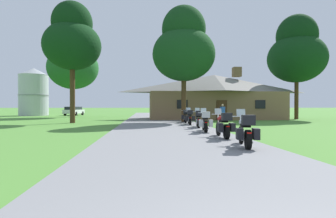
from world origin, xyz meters
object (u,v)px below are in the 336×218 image
(motorcycle_red_second_in_row, at_px, (224,125))
(parked_white_suv_far_left, at_px, (74,111))
(motorcycle_blue_fifth_in_row, at_px, (190,117))
(metal_silo_distant, at_px, (34,92))
(bystander_blue_shirt_near_lodge, at_px, (223,112))
(tree_left_far, at_px, (73,62))
(motorcycle_white_third_in_row, at_px, (205,122))
(motorcycle_silver_nearest_to_camera, at_px, (245,131))
(motorcycle_yellow_farthest_in_row, at_px, (185,116))
(tree_right_of_lodge, at_px, (297,52))
(motorcycle_green_fourth_in_row, at_px, (198,119))
(tree_left_near, at_px, (72,39))
(tree_by_lodge_front, at_px, (184,47))

(motorcycle_red_second_in_row, relative_size, parked_white_suv_far_left, 0.43)
(motorcycle_blue_fifth_in_row, relative_size, metal_silo_distant, 0.28)
(motorcycle_blue_fifth_in_row, relative_size, bystander_blue_shirt_near_lodge, 1.25)
(tree_left_far, distance_m, metal_silo_distant, 11.24)
(bystander_blue_shirt_near_lodge, xyz_separation_m, parked_white_suv_far_left, (-18.52, 20.19, -0.15))
(motorcycle_red_second_in_row, xyz_separation_m, parked_white_suv_far_left, (-14.91, 32.80, 0.17))
(motorcycle_white_third_in_row, distance_m, motorcycle_blue_fifth_in_row, 5.88)
(motorcycle_silver_nearest_to_camera, xyz_separation_m, parked_white_suv_far_left, (-14.86, 35.57, 0.17))
(motorcycle_blue_fifth_in_row, bearing_deg, motorcycle_white_third_in_row, -86.24)
(motorcycle_yellow_farthest_in_row, relative_size, tree_right_of_lodge, 0.18)
(motorcycle_green_fourth_in_row, xyz_separation_m, bystander_blue_shirt_near_lodge, (3.57, 6.62, 0.31))
(motorcycle_blue_fifth_in_row, xyz_separation_m, tree_right_of_lodge, (13.81, 9.06, 7.06))
(tree_right_of_lodge, bearing_deg, motorcycle_silver_nearest_to_camera, -123.80)
(motorcycle_yellow_farthest_in_row, bearing_deg, tree_left_near, 178.59)
(motorcycle_silver_nearest_to_camera, xyz_separation_m, tree_right_of_lodge, (13.77, 20.58, 7.06))
(tree_left_near, bearing_deg, tree_left_far, 104.27)
(metal_silo_distant, bearing_deg, tree_left_near, -60.78)
(tree_right_of_lodge, height_order, metal_silo_distant, tree_right_of_lodge)
(motorcycle_yellow_farthest_in_row, xyz_separation_m, parked_white_suv_far_left, (-14.89, 21.41, 0.17))
(tree_by_lodge_front, bearing_deg, tree_left_near, -179.98)
(bystander_blue_shirt_near_lodge, distance_m, tree_right_of_lodge, 13.22)
(tree_left_near, bearing_deg, metal_silo_distant, 119.22)
(motorcycle_green_fourth_in_row, xyz_separation_m, tree_by_lodge_front, (-0.04, 6.54, 6.19))
(motorcycle_blue_fifth_in_row, height_order, tree_right_of_lodge, tree_right_of_lodge)
(motorcycle_red_second_in_row, xyz_separation_m, motorcycle_blue_fifth_in_row, (-0.09, 8.75, 0.00))
(motorcycle_blue_fifth_in_row, distance_m, parked_white_suv_far_left, 28.26)
(motorcycle_red_second_in_row, height_order, parked_white_suv_far_left, parked_white_suv_far_left)
(tree_left_near, bearing_deg, motorcycle_red_second_in_row, -51.91)
(motorcycle_blue_fifth_in_row, relative_size, tree_left_near, 0.20)
(bystander_blue_shirt_near_lodge, xyz_separation_m, tree_right_of_lodge, (10.12, 5.19, 6.74))
(motorcycle_red_second_in_row, height_order, motorcycle_green_fourth_in_row, same)
(motorcycle_white_third_in_row, height_order, parked_white_suv_far_left, parked_white_suv_far_left)
(motorcycle_silver_nearest_to_camera, xyz_separation_m, metal_silo_distant, (-20.96, 35.31, 3.14))
(motorcycle_white_third_in_row, relative_size, parked_white_suv_far_left, 0.43)
(motorcycle_red_second_in_row, relative_size, tree_left_far, 0.18)
(motorcycle_yellow_farthest_in_row, height_order, tree_left_near, tree_left_near)
(motorcycle_white_third_in_row, xyz_separation_m, tree_left_far, (-12.91, 22.56, 6.79))
(motorcycle_silver_nearest_to_camera, relative_size, metal_silo_distant, 0.28)
(motorcycle_red_second_in_row, distance_m, parked_white_suv_far_left, 36.03)
(tree_by_lodge_front, distance_m, parked_white_suv_far_left, 25.88)
(tree_left_near, xyz_separation_m, tree_by_lodge_front, (9.82, 0.00, -0.51))
(bystander_blue_shirt_near_lodge, xyz_separation_m, tree_left_far, (-16.71, 12.82, 6.46))
(tree_left_far, bearing_deg, tree_right_of_lodge, -15.87)
(tree_by_lodge_front, bearing_deg, parked_white_suv_far_left, 126.33)
(bystander_blue_shirt_near_lodge, xyz_separation_m, tree_by_lodge_front, (-3.61, -0.08, 5.88))
(tree_by_lodge_front, bearing_deg, motorcycle_blue_fifth_in_row, -91.29)
(tree_right_of_lodge, bearing_deg, motorcycle_green_fourth_in_row, -139.19)
(tree_left_far, relative_size, tree_right_of_lodge, 0.99)
(motorcycle_green_fourth_in_row, distance_m, metal_silo_distant, 34.03)
(motorcycle_red_second_in_row, height_order, motorcycle_white_third_in_row, same)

